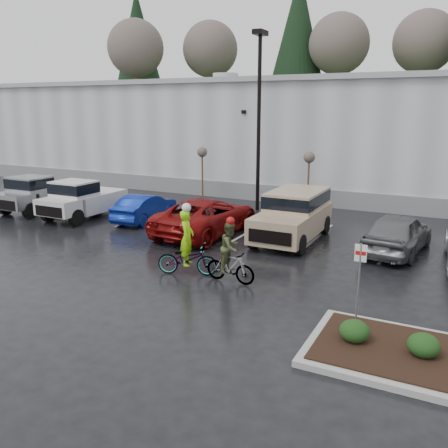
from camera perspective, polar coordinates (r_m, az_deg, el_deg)
The scene contains 17 objects.
ground at distance 13.95m, azimuth -0.27°, elevation -9.26°, with size 120.00×120.00×0.00m, color black.
warehouse at distance 33.95m, azimuth 17.28°, elevation 10.20°, with size 60.50×15.50×7.20m.
wooded_ridge at distance 56.75m, azimuth 21.41°, elevation 10.48°, with size 80.00×25.00×6.00m, color #203817.
lamppost at distance 25.39m, azimuth 4.24°, elevation 14.33°, with size 0.50×1.00×9.22m.
sapling_west at distance 28.20m, azimuth -2.65°, elevation 8.29°, with size 0.60×0.60×3.20m.
sapling_mid at distance 25.63m, azimuth 10.20°, elevation 7.52°, with size 0.60×0.60×3.20m.
shrub_a at distance 11.72m, azimuth 15.41°, elevation -12.30°, with size 0.70×0.70×0.52m, color black.
shrub_b at distance 11.58m, azimuth 22.88°, elevation -13.29°, with size 0.70×0.70×0.52m, color black.
fire_lane_sign at distance 12.47m, azimuth 15.96°, elevation -5.77°, with size 0.30×0.05×2.20m.
pickup_silver at distance 27.57m, azimuth -20.86°, elevation 3.59°, with size 2.10×5.20×1.96m, color #96989D, non-canonical shape.
pickup_white at distance 25.24m, azimuth -16.09°, elevation 3.08°, with size 2.10×5.20×1.96m, color silver, non-canonical shape.
car_blue at distance 23.71m, azimuth -9.48°, elevation 1.99°, with size 1.41×4.05×1.33m, color navy.
car_red at distance 20.91m, azimuth -2.14°, elevation 0.97°, with size 2.68×5.82×1.62m, color maroon.
suv_tan at distance 20.03m, azimuth 8.19°, elevation 0.91°, with size 2.20×5.10×2.06m, color tan, non-canonical shape.
car_grey at distance 19.40m, azimuth 20.20°, elevation -0.99°, with size 1.85×4.61×1.57m, color slate.
cyclist_hivis at distance 15.87m, azimuth -4.44°, elevation -3.49°, with size 2.14×1.31×2.45m.
cyclist_olive at distance 15.12m, azimuth 0.76°, elevation -4.17°, with size 1.68×0.81×2.16m.
Camera 1 is at (5.88, -11.39, 5.50)m, focal length 38.00 mm.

